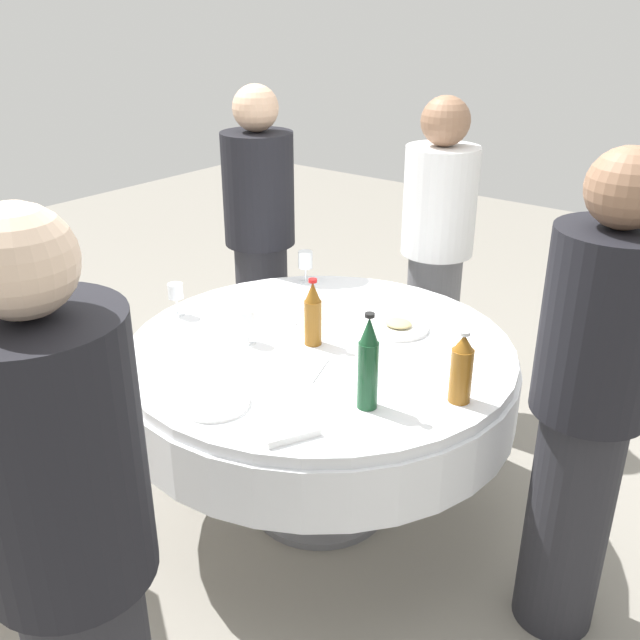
% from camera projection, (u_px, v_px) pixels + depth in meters
% --- Properties ---
extents(ground_plane, '(10.00, 10.00, 0.00)m').
position_uv_depth(ground_plane, '(320.00, 504.00, 2.97)').
color(ground_plane, gray).
extents(dining_table, '(1.48, 1.48, 0.74)m').
position_uv_depth(dining_table, '(320.00, 379.00, 2.72)').
color(dining_table, white).
rests_on(dining_table, ground_plane).
extents(bottle_dark_green_far, '(0.07, 0.07, 0.32)m').
position_uv_depth(bottle_dark_green_far, '(368.00, 364.00, 2.20)').
color(bottle_dark_green_far, '#194728').
rests_on(bottle_dark_green_far, dining_table).
extents(bottle_amber_south, '(0.07, 0.07, 0.26)m').
position_uv_depth(bottle_amber_south, '(313.00, 314.00, 2.62)').
color(bottle_amber_south, '#8C5619').
rests_on(bottle_amber_south, dining_table).
extents(bottle_amber_west, '(0.07, 0.07, 0.25)m').
position_uv_depth(bottle_amber_west, '(461.00, 369.00, 2.25)').
color(bottle_amber_west, '#8C5619').
rests_on(bottle_amber_west, dining_table).
extents(wine_glass_near, '(0.06, 0.06, 0.15)m').
position_uv_depth(wine_glass_near, '(305.00, 261.00, 3.19)').
color(wine_glass_near, white).
rests_on(wine_glass_near, dining_table).
extents(wine_glass_mid, '(0.06, 0.06, 0.13)m').
position_uv_depth(wine_glass_mid, '(247.00, 320.00, 2.64)').
color(wine_glass_mid, white).
rests_on(wine_glass_mid, dining_table).
extents(wine_glass_rear, '(0.06, 0.06, 0.13)m').
position_uv_depth(wine_glass_rear, '(176.00, 293.00, 2.88)').
color(wine_glass_rear, white).
rests_on(wine_glass_rear, dining_table).
extents(plate_outer, '(0.23, 0.23, 0.02)m').
position_uv_depth(plate_outer, '(215.00, 403.00, 2.26)').
color(plate_outer, white).
rests_on(plate_outer, dining_table).
extents(plate_east, '(0.24, 0.24, 0.04)m').
position_uv_depth(plate_east, '(398.00, 327.00, 2.78)').
color(plate_east, white).
rests_on(plate_east, dining_table).
extents(fork_south, '(0.10, 0.16, 0.00)m').
position_uv_depth(fork_south, '(298.00, 316.00, 2.89)').
color(fork_south, silver).
rests_on(fork_south, dining_table).
extents(spoon_west, '(0.08, 0.18, 0.00)m').
position_uv_depth(spoon_west, '(319.00, 370.00, 2.47)').
color(spoon_west, silver).
rests_on(spoon_west, dining_table).
extents(folded_napkin, '(0.23, 0.23, 0.02)m').
position_uv_depth(folded_napkin, '(284.00, 425.00, 2.14)').
color(folded_napkin, white).
rests_on(folded_napkin, dining_table).
extents(person_far, '(0.34, 0.34, 1.57)m').
position_uv_depth(person_far, '(260.00, 244.00, 3.49)').
color(person_far, '#26262B').
rests_on(person_far, ground_plane).
extents(person_south, '(0.34, 0.34, 1.62)m').
position_uv_depth(person_south, '(76.00, 569.00, 1.47)').
color(person_south, '#26262B').
rests_on(person_south, ground_plane).
extents(person_west, '(0.34, 0.34, 1.59)m').
position_uv_depth(person_west, '(588.00, 404.00, 2.10)').
color(person_west, '#26262B').
rests_on(person_west, ground_plane).
extents(person_near, '(0.34, 0.34, 1.53)m').
position_uv_depth(person_near, '(436.00, 254.00, 3.40)').
color(person_near, slate).
rests_on(person_near, ground_plane).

